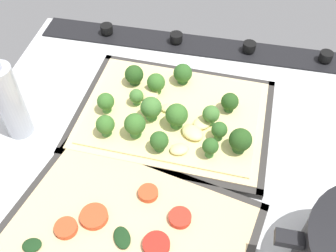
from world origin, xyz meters
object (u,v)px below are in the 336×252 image
at_px(broccoli_pizza, 172,113).
at_px(baking_tray_back, 130,230).
at_px(oil_bottle, 8,99).
at_px(baking_tray_front, 173,118).
at_px(veggie_pizza_back, 129,228).

relative_size(broccoli_pizza, baking_tray_back, 0.85).
distance_m(broccoli_pizza, oil_bottle, 0.28).
bearing_deg(broccoli_pizza, oil_bottle, 16.05).
height_order(baking_tray_front, oil_bottle, oil_bottle).
relative_size(broccoli_pizza, oil_bottle, 1.71).
height_order(baking_tray_front, broccoli_pizza, broccoli_pizza).
bearing_deg(oil_bottle, baking_tray_front, -162.81).
bearing_deg(baking_tray_back, oil_bottle, -31.67).
bearing_deg(veggie_pizza_back, oil_bottle, -31.85).
height_order(broccoli_pizza, baking_tray_back, broccoli_pizza).
xyz_separation_m(baking_tray_back, oil_bottle, (0.25, -0.15, 0.08)).
bearing_deg(broccoli_pizza, veggie_pizza_back, 85.46).
relative_size(baking_tray_back, oil_bottle, 2.02).
relative_size(baking_tray_front, baking_tray_back, 0.91).
xyz_separation_m(veggie_pizza_back, oil_bottle, (0.25, -0.15, 0.07)).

